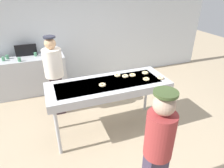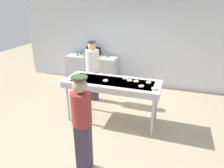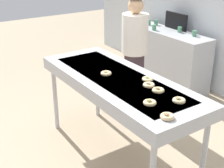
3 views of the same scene
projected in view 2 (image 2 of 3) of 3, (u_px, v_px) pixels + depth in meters
name	position (u px, v px, depth m)	size (l,w,h in m)	color
ground_plane	(112.00, 120.00, 4.97)	(16.00, 16.00, 0.00)	tan
back_wall	(136.00, 38.00, 6.52)	(8.00, 0.12, 3.12)	silver
fryer_conveyor	(112.00, 84.00, 4.61)	(2.16, 0.82, 1.01)	#B7BABF
plain_donut_0	(106.00, 81.00, 4.55)	(0.12, 0.12, 0.04)	#F8D495
plain_donut_1	(141.00, 86.00, 4.26)	(0.12, 0.12, 0.04)	#E6CD88
plain_donut_2	(154.00, 89.00, 4.15)	(0.12, 0.12, 0.04)	beige
plain_donut_3	(149.00, 82.00, 4.45)	(0.12, 0.12, 0.04)	beige
plain_donut_4	(125.00, 78.00, 4.68)	(0.12, 0.12, 0.04)	beige
plain_donut_5	(136.00, 81.00, 4.52)	(0.12, 0.12, 0.04)	#EFD28D
plain_donut_6	(130.00, 80.00, 4.57)	(0.12, 0.12, 0.04)	beige
worker_baker	(93.00, 67.00, 5.60)	(0.37, 0.37, 1.70)	#3B2B34
customer_waiting	(82.00, 120.00, 3.21)	(0.31, 0.31, 1.68)	#393046
prep_counter	(92.00, 70.00, 6.93)	(1.72, 0.51, 0.95)	#B7BABF
paper_cup_0	(81.00, 53.00, 6.97)	(0.07, 0.07, 0.09)	#4C8C66
paper_cup_1	(98.00, 55.00, 6.76)	(0.07, 0.07, 0.09)	#4C8C66
paper_cup_2	(107.00, 56.00, 6.69)	(0.07, 0.07, 0.09)	#4C8C66
paper_cup_3	(77.00, 54.00, 6.89)	(0.07, 0.07, 0.09)	#4C8C66
paper_cup_4	(85.00, 56.00, 6.64)	(0.07, 0.07, 0.09)	#4C8C66
menu_display	(93.00, 51.00, 6.87)	(0.50, 0.04, 0.29)	black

